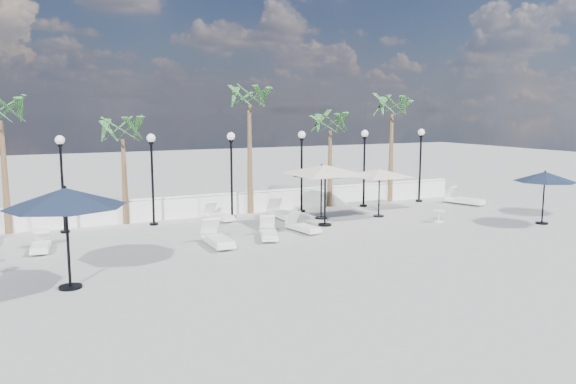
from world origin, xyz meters
name	(u,v)px	position (x,y,z in m)	size (l,w,h in m)	color
ground	(297,250)	(0.00, 0.00, 0.00)	(100.00, 100.00, 0.00)	#9B9B96
balustrade	(225,204)	(0.00, 7.50, 0.47)	(26.00, 0.30, 1.01)	white
lamppost_1	(62,170)	(-7.00, 6.50, 2.49)	(0.36, 0.36, 3.84)	black
lamppost_2	(152,166)	(-3.50, 6.50, 2.49)	(0.36, 0.36, 3.84)	black
lamppost_3	(231,163)	(0.00, 6.50, 2.49)	(0.36, 0.36, 3.84)	black
lamppost_4	(302,160)	(3.50, 6.50, 2.49)	(0.36, 0.36, 3.84)	black
lamppost_5	(364,157)	(7.00, 6.50, 2.49)	(0.36, 0.36, 3.84)	black
lamppost_6	(421,155)	(10.50, 6.50, 2.49)	(0.36, 0.36, 3.84)	black
palm_0	(1,117)	(-9.00, 7.30, 4.53)	(2.60, 2.60, 5.50)	brown
palm_1	(123,135)	(-4.50, 7.30, 3.75)	(2.60, 2.60, 4.70)	brown
palm_2	(249,103)	(1.20, 7.30, 5.12)	(2.60, 2.60, 6.10)	brown
palm_3	(330,127)	(5.50, 7.30, 3.95)	(2.60, 2.60, 4.90)	brown
palm_4	(392,111)	(9.20, 7.30, 4.73)	(2.60, 2.60, 5.70)	brown
lounger_0	(41,245)	(-7.99, 3.72, 0.22)	(0.78, 1.83, 0.66)	white
lounger_2	(217,239)	(-2.30, 1.79, 0.27)	(0.70, 2.12, 0.79)	white
lounger_3	(219,215)	(-0.73, 6.22, 0.23)	(1.03, 1.90, 0.68)	white
lounger_4	(303,227)	(1.51, 2.52, 0.22)	(0.84, 1.84, 0.67)	white
lounger_5	(269,233)	(-0.18, 2.04, 0.24)	(1.20, 1.98, 0.71)	white
lounger_6	(281,213)	(1.96, 5.47, 0.25)	(0.66, 2.00, 0.75)	white
lounger_7	(464,199)	(11.99, 4.76, 0.26)	(1.33, 2.17, 0.77)	white
side_table_1	(42,238)	(-7.91, 4.29, 0.34)	(0.59, 0.59, 0.57)	white
side_table_2	(439,215)	(7.73, 1.73, 0.31)	(0.54, 0.54, 0.52)	white
parasol_navy_left	(65,198)	(-7.44, -1.04, 2.49)	(3.20, 3.20, 2.82)	black
parasol_navy_mid	(321,171)	(3.54, 4.65, 2.14)	(2.72, 2.72, 2.44)	black
parasol_navy_right	(545,177)	(11.44, -0.47, 2.01)	(2.55, 2.55, 2.29)	black
parasol_cream_sq_a	(325,165)	(2.93, 3.26, 2.54)	(5.59, 5.59, 2.74)	black
parasol_cream_sq_b	(380,169)	(6.12, 3.92, 2.16)	(4.67, 4.67, 2.34)	black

